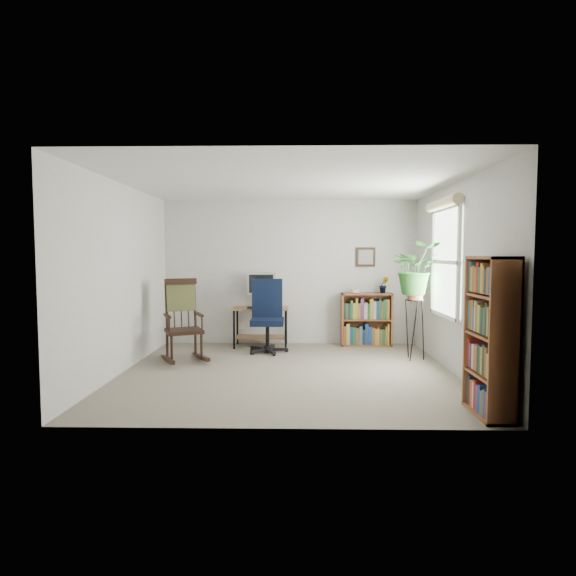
{
  "coord_description": "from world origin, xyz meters",
  "views": [
    {
      "loc": [
        0.13,
        -6.05,
        1.5
      ],
      "look_at": [
        0.0,
        0.4,
        1.05
      ],
      "focal_mm": 30.0,
      "sensor_mm": 36.0,
      "label": 1
    }
  ],
  "objects_px": {
    "rocking_chair": "(184,320)",
    "low_bookshelf": "(366,319)",
    "desk": "(261,327)",
    "tall_bookshelf": "(491,336)",
    "office_chair": "(267,316)"
  },
  "relations": [
    {
      "from": "office_chair",
      "to": "low_bookshelf",
      "type": "xyz_separation_m",
      "value": [
        1.59,
        0.6,
        -0.14
      ]
    },
    {
      "from": "rocking_chair",
      "to": "low_bookshelf",
      "type": "xyz_separation_m",
      "value": [
        2.73,
        1.2,
        -0.15
      ]
    },
    {
      "from": "low_bookshelf",
      "to": "tall_bookshelf",
      "type": "distance_m",
      "value": 3.5
    },
    {
      "from": "desk",
      "to": "rocking_chair",
      "type": "distance_m",
      "value": 1.5
    },
    {
      "from": "rocking_chair",
      "to": "low_bookshelf",
      "type": "height_order",
      "value": "rocking_chair"
    },
    {
      "from": "office_chair",
      "to": "low_bookshelf",
      "type": "height_order",
      "value": "office_chair"
    },
    {
      "from": "tall_bookshelf",
      "to": "low_bookshelf",
      "type": "bearing_deg",
      "value": 100.93
    },
    {
      "from": "rocking_chair",
      "to": "tall_bookshelf",
      "type": "height_order",
      "value": "tall_bookshelf"
    },
    {
      "from": "desk",
      "to": "tall_bookshelf",
      "type": "xyz_separation_m",
      "value": [
        2.39,
        -3.3,
        0.42
      ]
    },
    {
      "from": "low_bookshelf",
      "to": "tall_bookshelf",
      "type": "bearing_deg",
      "value": -79.07
    },
    {
      "from": "office_chair",
      "to": "desk",
      "type": "bearing_deg",
      "value": 101.45
    },
    {
      "from": "desk",
      "to": "office_chair",
      "type": "distance_m",
      "value": 0.56
    },
    {
      "from": "desk",
      "to": "rocking_chair",
      "type": "relative_size",
      "value": 0.76
    },
    {
      "from": "office_chair",
      "to": "rocking_chair",
      "type": "height_order",
      "value": "rocking_chair"
    },
    {
      "from": "office_chair",
      "to": "tall_bookshelf",
      "type": "relative_size",
      "value": 0.77
    }
  ]
}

